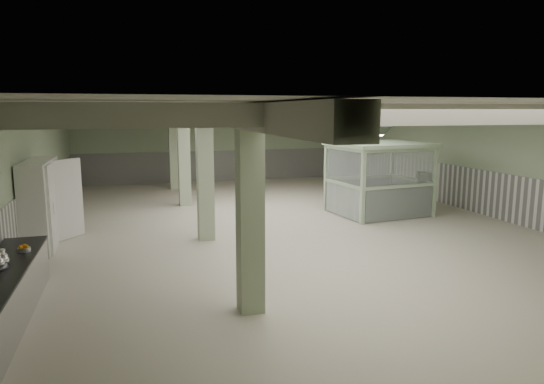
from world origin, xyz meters
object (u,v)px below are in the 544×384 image
object	(u,v)px
walkin_cooler	(42,203)
filing_cabinet	(424,193)
guard_booth	(379,165)
prep_counter	(1,299)

from	to	relation	value
walkin_cooler	filing_cabinet	xyz separation A→B (m)	(11.81, 0.84, -0.43)
guard_booth	filing_cabinet	distance (m)	1.86
walkin_cooler	guard_booth	distance (m)	10.34
walkin_cooler	filing_cabinet	world-z (taller)	walkin_cooler
prep_counter	walkin_cooler	size ratio (longest dim) A/B	1.85
prep_counter	filing_cabinet	size ratio (longest dim) A/B	3.25
walkin_cooler	guard_booth	xyz separation A→B (m)	(10.26, 1.21, 0.53)
prep_counter	filing_cabinet	bearing A→B (deg)	26.02
prep_counter	guard_booth	world-z (taller)	guard_booth
walkin_cooler	guard_booth	world-z (taller)	guard_booth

